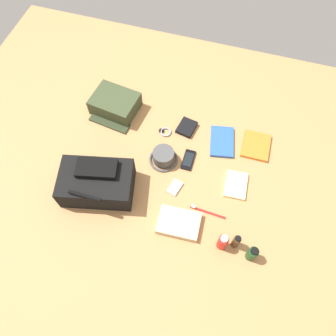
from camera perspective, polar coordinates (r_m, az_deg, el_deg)
name	(u,v)px	position (r m, az deg, el deg)	size (l,w,h in m)	color
ground_plane	(168,173)	(1.74, 0.00, -0.80)	(2.64, 2.02, 0.02)	#B27B4A
backpack	(97,182)	(1.66, -12.20, -2.45)	(0.39, 0.30, 0.17)	black
toiletry_pouch	(115,104)	(1.94, -9.16, 10.83)	(0.27, 0.27, 0.10)	#384228
bucket_hat	(163,157)	(1.73, -0.79, 1.95)	(0.15, 0.15, 0.07)	#494949
shampoo_bottle	(252,254)	(1.57, 14.34, -14.14)	(0.05, 0.05, 0.10)	#19471E
cologne_bottle	(236,241)	(1.57, 11.69, -12.32)	(0.03, 0.03, 0.10)	#473319
sunscreen_spray	(223,242)	(1.55, 9.42, -12.49)	(0.04, 0.04, 0.12)	red
paperback_novel	(256,146)	(1.86, 14.95, 3.73)	(0.15, 0.17, 0.02)	orange
travel_guidebook	(222,142)	(1.84, 9.30, 4.51)	(0.16, 0.21, 0.02)	blue
cell_phone	(188,160)	(1.76, 3.52, 1.40)	(0.06, 0.12, 0.01)	black
media_player	(175,187)	(1.68, 1.22, -3.35)	(0.07, 0.09, 0.01)	#B7B7BC
wristwatch	(165,132)	(1.85, -0.49, 6.28)	(0.07, 0.06, 0.01)	#99999E
toothbrush	(206,211)	(1.64, 6.54, -7.46)	(0.18, 0.02, 0.02)	red
wallet	(187,127)	(1.86, 3.25, 7.01)	(0.09, 0.11, 0.02)	black
notepad	(236,185)	(1.72, 11.63, -2.87)	(0.11, 0.15, 0.02)	beige
folded_towel	(179,223)	(1.60, 1.87, -9.48)	(0.20, 0.14, 0.04)	#C6B289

